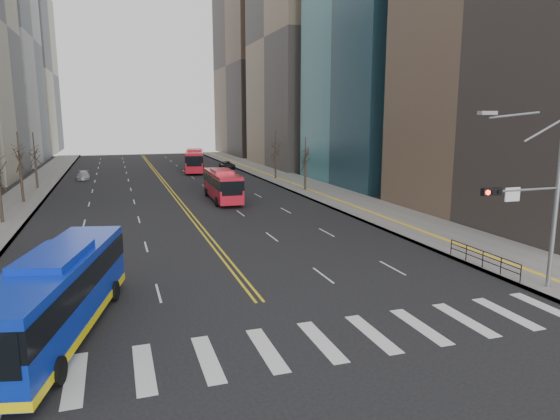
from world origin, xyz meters
name	(u,v)px	position (x,y,z in m)	size (l,w,h in m)	color
ground	(295,345)	(0.00, 0.00, 0.00)	(220.00, 220.00, 0.00)	black
sidewalk_right	(302,184)	(17.50, 45.00, 0.07)	(7.00, 130.00, 0.15)	slate
sidewalk_left	(24,197)	(-16.50, 45.00, 0.07)	(5.00, 130.00, 0.15)	slate
crosswalk	(295,345)	(0.00, 0.00, 0.01)	(26.70, 4.00, 0.01)	silver
centerline	(163,181)	(0.00, 55.00, 0.01)	(0.55, 100.00, 0.01)	gold
office_towers	(149,22)	(0.12, 68.51, 23.92)	(83.00, 134.00, 58.00)	gray
signal_mast	(535,202)	(13.77, 2.00, 4.86)	(5.37, 0.37, 9.39)	gray
pedestrian_railing	(483,256)	(14.30, 6.00, 0.82)	(0.06, 6.06, 1.02)	black
street_trees	(107,160)	(-7.18, 34.55, 4.87)	(35.20, 47.20, 7.60)	#2F251D
blue_bus	(57,293)	(-9.09, 4.00, 1.92)	(5.55, 12.88, 3.66)	#0B29B2
red_bus_near	(222,183)	(4.61, 35.80, 1.92)	(2.93, 10.88, 3.44)	#B51323
red_bus_far	(195,159)	(6.29, 65.98, 2.11)	(4.78, 12.37, 3.81)	#B51323
car_white	(10,310)	(-11.29, 6.00, 0.68)	(1.43, 4.11, 1.35)	silver
car_dark_mid	(233,196)	(5.45, 34.16, 0.70)	(1.65, 4.11, 1.40)	black
car_silver	(83,175)	(-10.93, 60.56, 0.62)	(1.73, 4.25, 1.23)	#9C9CA1
car_dark_far	(227,165)	(12.50, 69.15, 0.65)	(2.15, 4.66, 1.29)	black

